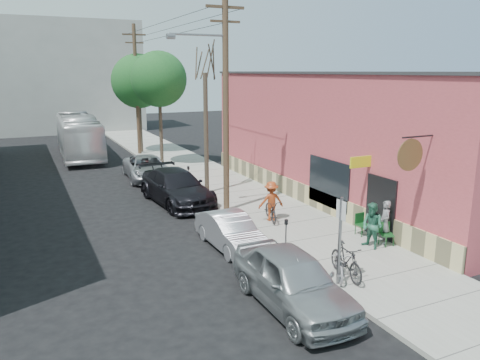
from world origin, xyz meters
name	(u,v)px	position (x,y,z in m)	size (l,w,h in m)	color
ground	(221,258)	(0.00, 0.00, 0.00)	(120.00, 120.00, 0.00)	black
sidewalk	(214,182)	(4.25, 11.00, 0.07)	(4.50, 58.00, 0.15)	#9D9D91
cafe_building	(341,136)	(8.99, 4.99, 3.30)	(6.60, 20.20, 6.61)	#BB454E
end_cap_building	(55,77)	(-2.00, 42.00, 6.00)	(18.00, 8.00, 12.00)	#A0A09B
sign_post	(340,233)	(2.35, -3.79, 1.83)	(0.07, 0.45, 2.80)	slate
parking_meter_near	(286,230)	(2.25, -0.80, 0.98)	(0.14, 0.14, 1.24)	slate
parking_meter_far	(188,173)	(2.25, 9.95, 0.98)	(0.14, 0.14, 1.24)	slate
utility_pole_near	(225,99)	(2.39, 5.05, 5.41)	(3.57, 0.28, 10.00)	#503A28
utility_pole_far	(137,88)	(2.45, 22.48, 5.34)	(1.80, 0.28, 10.00)	#503A28
tree_bare	(206,134)	(2.80, 8.51, 3.35)	(0.24, 0.24, 6.40)	#44392C
tree_leafy_mid	(159,79)	(2.80, 17.26, 6.08)	(3.81, 3.81, 7.85)	#44392C
tree_leafy_far	(138,81)	(2.80, 23.23, 5.84)	(4.30, 4.30, 7.85)	#44392C
patio_chair_a	(363,225)	(5.98, -0.57, 0.59)	(0.50, 0.50, 0.88)	#14481C
patio_chair_b	(387,234)	(6.05, -1.87, 0.59)	(0.50, 0.50, 0.88)	#14481C
patron_grey	(385,222)	(6.15, -1.63, 0.99)	(0.61, 0.40, 1.68)	slate
patron_green	(372,226)	(5.34, -1.84, 1.02)	(0.85, 0.66, 1.75)	#2A694F
cyclist	(271,201)	(3.58, 2.72, 1.03)	(1.14, 0.66, 1.76)	#9B3916
cyclist_bike	(271,210)	(3.58, 2.72, 0.63)	(0.63, 1.81, 0.95)	black
parked_bike_a	(346,261)	(2.87, -3.52, 0.72)	(0.54, 1.90, 1.14)	black
parked_bike_b	(340,263)	(2.70, -3.41, 0.62)	(0.62, 1.79, 0.94)	gray
car_0	(293,280)	(0.45, -4.19, 0.83)	(1.97, 4.90, 1.67)	#9CA1A3
car_1	(231,231)	(0.74, 0.77, 0.66)	(1.40, 4.02, 1.33)	#B2B4BA
car_2	(176,187)	(0.80, 7.66, 0.85)	(2.37, 5.84, 1.69)	black
car_3	(147,168)	(0.80, 13.71, 0.73)	(2.42, 5.25, 1.46)	#A4A6AB
bus	(79,135)	(-1.97, 24.18, 1.64)	(2.76, 11.80, 3.29)	white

